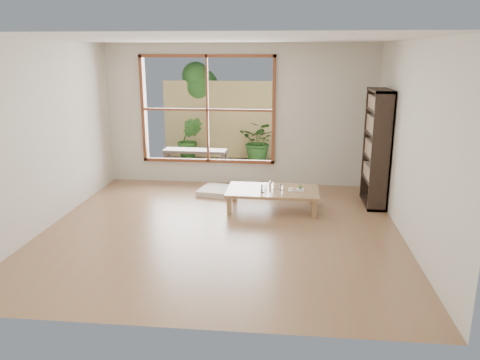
% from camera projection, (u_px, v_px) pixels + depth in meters
% --- Properties ---
extents(ground, '(5.00, 5.00, 0.00)m').
position_uv_depth(ground, '(222.00, 229.00, 6.67)').
color(ground, '#916C48').
rests_on(ground, ground).
extents(low_table, '(1.46, 0.84, 0.32)m').
position_uv_depth(low_table, '(273.00, 192.00, 7.47)').
color(low_table, '#996F4A').
rests_on(low_table, ground).
extents(floor_cushion, '(0.72, 0.72, 0.09)m').
position_uv_depth(floor_cushion, '(218.00, 191.00, 8.35)').
color(floor_cushion, beige).
rests_on(floor_cushion, ground).
extents(bookshelf, '(0.30, 0.85, 1.88)m').
position_uv_depth(bookshelf, '(377.00, 148.00, 7.53)').
color(bookshelf, '#2E221A').
rests_on(bookshelf, ground).
extents(glass_tall, '(0.07, 0.07, 0.13)m').
position_uv_depth(glass_tall, '(263.00, 188.00, 7.31)').
color(glass_tall, silver).
rests_on(glass_tall, low_table).
extents(glass_mid, '(0.06, 0.06, 0.09)m').
position_uv_depth(glass_mid, '(281.00, 188.00, 7.42)').
color(glass_mid, silver).
rests_on(glass_mid, low_table).
extents(glass_short, '(0.08, 0.08, 0.10)m').
position_uv_depth(glass_short, '(271.00, 184.00, 7.58)').
color(glass_short, silver).
rests_on(glass_short, low_table).
extents(glass_small, '(0.07, 0.07, 0.09)m').
position_uv_depth(glass_small, '(265.00, 187.00, 7.44)').
color(glass_small, silver).
rests_on(glass_small, low_table).
extents(food_tray, '(0.25, 0.18, 0.08)m').
position_uv_depth(food_tray, '(297.00, 189.00, 7.42)').
color(food_tray, white).
rests_on(food_tray, low_table).
extents(deck, '(2.80, 2.00, 0.05)m').
position_uv_depth(deck, '(218.00, 168.00, 10.15)').
color(deck, '#3D352C').
rests_on(deck, ground).
extents(garden_bench, '(1.34, 0.44, 0.42)m').
position_uv_depth(garden_bench, '(195.00, 152.00, 9.89)').
color(garden_bench, '#2E221A').
rests_on(garden_bench, deck).
extents(bamboo_fence, '(2.80, 0.06, 1.80)m').
position_uv_depth(bamboo_fence, '(224.00, 120.00, 10.87)').
color(bamboo_fence, tan).
rests_on(bamboo_fence, ground).
extents(shrub_right, '(1.01, 0.93, 0.92)m').
position_uv_depth(shrub_right, '(259.00, 141.00, 10.57)').
color(shrub_right, '#305C22').
rests_on(shrub_right, deck).
extents(shrub_left, '(0.58, 0.48, 1.01)m').
position_uv_depth(shrub_left, '(190.00, 139.00, 10.53)').
color(shrub_left, '#305C22').
rests_on(shrub_left, deck).
extents(garden_tree, '(1.04, 0.85, 2.22)m').
position_uv_depth(garden_tree, '(197.00, 87.00, 11.03)').
color(garden_tree, '#4C3D2D').
rests_on(garden_tree, ground).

